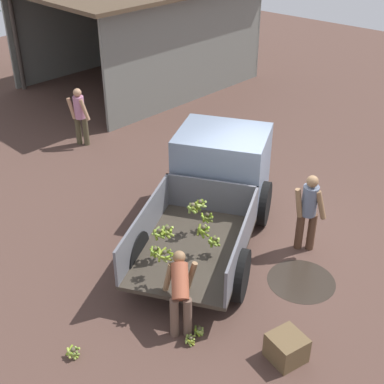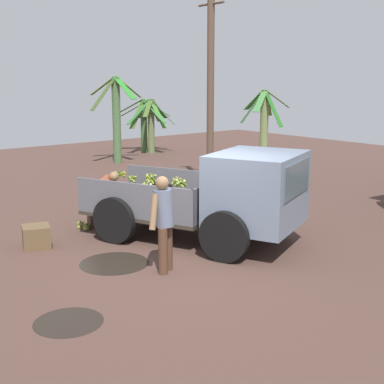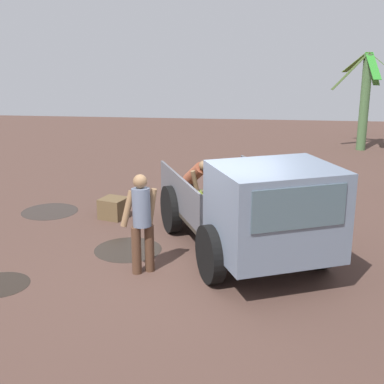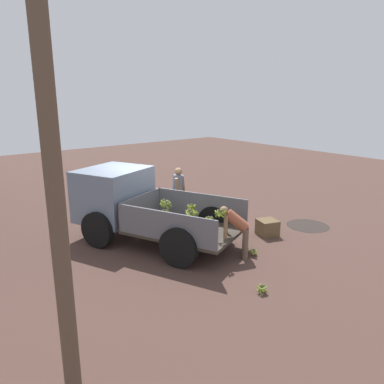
{
  "view_description": "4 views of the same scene",
  "coord_description": "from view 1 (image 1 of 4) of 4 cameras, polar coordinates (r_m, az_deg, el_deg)",
  "views": [
    {
      "loc": [
        -8.15,
        -4.96,
        6.68
      ],
      "look_at": [
        -1.07,
        0.88,
        1.15
      ],
      "focal_mm": 50.0,
      "sensor_mm": 36.0,
      "label": 1
    },
    {
      "loc": [
        7.46,
        -6.38,
        3.4
      ],
      "look_at": [
        -1.13,
        0.53,
        1.02
      ],
      "focal_mm": 50.0,
      "sensor_mm": 36.0,
      "label": 2
    },
    {
      "loc": [
        8.5,
        0.67,
        3.9
      ],
      "look_at": [
        -1.03,
        -0.39,
        1.12
      ],
      "focal_mm": 50.0,
      "sensor_mm": 36.0,
      "label": 3
    },
    {
      "loc": [
        -9.3,
        5.73,
        3.98
      ],
      "look_at": [
        -2.02,
        -0.0,
        1.55
      ],
      "focal_mm": 35.0,
      "sensor_mm": 36.0,
      "label": 4
    }
  ],
  "objects": [
    {
      "name": "mud_patch_1",
      "position": [
        10.48,
        11.57,
        -9.29
      ],
      "size": [
        1.29,
        1.29,
        0.01
      ],
      "primitive_type": "cylinder",
      "color": "#2C231D",
      "rests_on": "ground"
    },
    {
      "name": "person_worker_loading",
      "position": [
        8.92,
        -1.26,
        -10.45
      ],
      "size": [
        0.8,
        0.77,
        1.31
      ],
      "rotation": [
        0.0,
        0.0,
        0.74
      ],
      "color": "brown",
      "rests_on": "ground"
    },
    {
      "name": "cargo_truck",
      "position": [
        11.36,
        2.64,
        1.33
      ],
      "size": [
        4.91,
        3.56,
        1.95
      ],
      "rotation": [
        0.0,
        0.0,
        0.41
      ],
      "color": "#383128",
      "rests_on": "ground"
    },
    {
      "name": "banana_bunch_on_ground_1",
      "position": [
        9.07,
        -0.18,
        -15.47
      ],
      "size": [
        0.22,
        0.19,
        0.17
      ],
      "color": "brown",
      "rests_on": "ground"
    },
    {
      "name": "ground",
      "position": [
        11.64,
        6.71,
        -4.19
      ],
      "size": [
        36.0,
        36.0,
        0.0
      ],
      "primitive_type": "plane",
      "color": "#4E362E"
    },
    {
      "name": "person_bystander_near_shed",
      "position": [
        15.21,
        -11.88,
        8.13
      ],
      "size": [
        0.45,
        0.65,
        1.66
      ],
      "rotation": [
        0.0,
        0.0,
        3.57
      ],
      "color": "#4B442E",
      "rests_on": "ground"
    },
    {
      "name": "wooden_crate_0",
      "position": [
        8.9,
        10.06,
        -16.05
      ],
      "size": [
        0.67,
        0.67,
        0.46
      ],
      "primitive_type": "cube",
      "rotation": [
        0.0,
        0.0,
        1.26
      ],
      "color": "brown",
      "rests_on": "ground"
    },
    {
      "name": "warehouse_shed",
      "position": [
        19.77,
        -4.93,
        18.83
      ],
      "size": [
        8.33,
        6.79,
        3.54
      ],
      "rotation": [
        0.0,
        0.0,
        -0.08
      ],
      "color": "slate",
      "rests_on": "ground"
    },
    {
      "name": "banana_bunch_on_ground_0",
      "position": [
        9.22,
        0.76,
        -14.59
      ],
      "size": [
        0.19,
        0.2,
        0.17
      ],
      "color": "brown",
      "rests_on": "ground"
    },
    {
      "name": "banana_bunch_on_ground_2",
      "position": [
        9.07,
        -12.56,
        -16.31
      ],
      "size": [
        0.23,
        0.22,
        0.2
      ],
      "color": "brown",
      "rests_on": "ground"
    },
    {
      "name": "person_foreground_visitor",
      "position": [
        10.77,
        12.32,
        -1.84
      ],
      "size": [
        0.5,
        0.63,
        1.73
      ],
      "rotation": [
        0.0,
        0.0,
        3.7
      ],
      "color": "#523424",
      "rests_on": "ground"
    }
  ]
}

